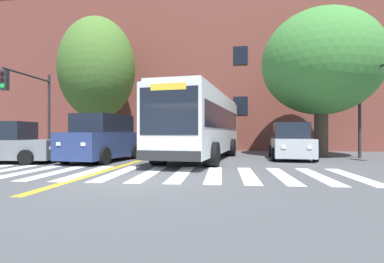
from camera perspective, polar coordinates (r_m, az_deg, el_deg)
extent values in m
plane|color=#4C4C4F|center=(8.72, -10.72, -9.37)|extent=(120.00, 120.00, 0.00)
cube|color=white|center=(12.14, -28.84, -6.73)|extent=(0.66, 3.99, 0.01)
cube|color=white|center=(11.56, -24.33, -7.07)|extent=(0.66, 3.99, 0.01)
cube|color=white|center=(11.05, -19.36, -7.39)|extent=(0.66, 3.99, 0.01)
cube|color=white|center=(10.63, -13.95, -7.68)|extent=(0.66, 3.99, 0.01)
cube|color=white|center=(10.32, -8.15, -7.92)|extent=(0.66, 3.99, 0.01)
cube|color=white|center=(10.11, -2.04, -8.08)|extent=(0.66, 3.99, 0.01)
cube|color=white|center=(10.02, 4.25, -8.15)|extent=(0.66, 3.99, 0.01)
cube|color=white|center=(10.05, 10.58, -8.12)|extent=(0.66, 3.99, 0.01)
cube|color=white|center=(10.20, 16.80, -8.00)|extent=(0.66, 3.99, 0.01)
cube|color=white|center=(10.46, 22.77, -7.80)|extent=(0.66, 3.99, 0.01)
cube|color=white|center=(10.83, 28.38, -7.53)|extent=(0.66, 3.99, 0.01)
cube|color=gold|center=(24.32, -3.05, -3.47)|extent=(0.12, 36.00, 0.01)
cube|color=gold|center=(24.28, -2.68, -3.47)|extent=(0.12, 36.00, 0.01)
cube|color=white|center=(15.65, 1.97, 1.35)|extent=(3.62, 10.86, 2.83)
cube|color=black|center=(15.43, 6.37, 2.42)|extent=(1.16, 9.74, 1.02)
cube|color=black|center=(15.97, -2.27, 2.33)|extent=(1.16, 9.74, 1.02)
cube|color=black|center=(10.53, -4.55, 3.95)|extent=(2.15, 0.28, 1.70)
cube|color=yellow|center=(10.63, -4.56, 8.53)|extent=(1.32, 0.18, 0.24)
cube|color=#232326|center=(10.51, -4.60, -4.65)|extent=(2.35, 0.37, 0.36)
cube|color=silver|center=(15.76, 1.97, 6.80)|extent=(3.43, 10.42, 0.16)
cylinder|color=black|center=(12.20, 3.75, -4.35)|extent=(0.67, 1.07, 1.01)
cylinder|color=black|center=(12.84, -6.35, -4.15)|extent=(0.67, 1.07, 1.01)
cylinder|color=black|center=(17.82, 7.30, -3.04)|extent=(0.67, 1.07, 1.01)
cylinder|color=black|center=(18.26, 0.15, -2.97)|extent=(0.67, 1.07, 1.01)
cube|color=navy|center=(15.11, -16.59, -2.42)|extent=(2.46, 5.01, 1.19)
cube|color=black|center=(15.14, -16.49, 1.45)|extent=(2.06, 3.17, 0.85)
cube|color=white|center=(12.75, -20.03, -2.29)|extent=(0.20, 0.06, 0.14)
cube|color=white|center=(13.44, -24.10, -2.18)|extent=(0.20, 0.06, 0.14)
cylinder|color=black|center=(13.34, -16.29, -4.53)|extent=(0.30, 0.78, 0.76)
cylinder|color=black|center=(14.45, -23.04, -4.19)|extent=(0.30, 0.78, 0.76)
cylinder|color=black|center=(15.98, -10.76, -3.82)|extent=(0.30, 0.78, 0.76)
cylinder|color=black|center=(16.92, -16.83, -3.61)|extent=(0.30, 0.78, 0.76)
cube|color=#B7BABF|center=(16.46, 18.35, -2.84)|extent=(2.14, 4.32, 0.89)
cube|color=black|center=(16.57, 18.30, 0.16)|extent=(1.81, 2.12, 0.83)
cube|color=white|center=(14.43, 21.51, -2.85)|extent=(0.20, 0.05, 0.14)
cube|color=white|center=(14.29, 17.06, -2.88)|extent=(0.20, 0.05, 0.14)
cylinder|color=black|center=(15.33, 22.47, -4.15)|extent=(0.26, 0.67, 0.66)
cylinder|color=black|center=(15.10, 15.28, -4.22)|extent=(0.26, 0.67, 0.66)
cylinder|color=black|center=(17.89, 20.94, -3.58)|extent=(0.26, 0.67, 0.66)
cylinder|color=black|center=(17.70, 14.79, -3.62)|extent=(0.26, 0.67, 0.66)
cube|color=black|center=(23.69, 4.34, -2.08)|extent=(2.27, 4.50, 0.86)
cube|color=black|center=(23.80, 4.33, -0.04)|extent=(1.87, 2.24, 0.84)
cube|color=white|center=(21.52, 5.99, -2.04)|extent=(0.20, 0.06, 0.14)
cube|color=white|center=(21.48, 3.02, -2.05)|extent=(0.20, 0.06, 0.14)
cylinder|color=black|center=(22.40, 6.87, -2.91)|extent=(0.28, 0.68, 0.66)
cylinder|color=black|center=(22.34, 1.99, -2.92)|extent=(0.28, 0.68, 0.66)
cylinder|color=black|center=(25.09, 6.42, -2.62)|extent=(0.28, 0.68, 0.66)
cylinder|color=black|center=(25.03, 2.07, -2.62)|extent=(0.28, 0.68, 0.66)
cube|color=slate|center=(16.15, -31.66, -2.90)|extent=(4.76, 2.27, 0.88)
cube|color=black|center=(16.21, -32.06, 0.13)|extent=(2.36, 1.85, 0.83)
cube|color=white|center=(15.46, -23.37, -2.71)|extent=(0.06, 0.20, 0.14)
cube|color=white|center=(14.49, -25.25, -2.88)|extent=(0.06, 0.20, 0.14)
cylinder|color=black|center=(16.23, -25.63, -3.92)|extent=(0.68, 0.28, 0.66)
cylinder|color=black|center=(14.62, -29.08, -4.33)|extent=(0.68, 0.28, 0.66)
cylinder|color=#28282D|center=(18.85, 29.31, 3.04)|extent=(0.16, 0.16, 4.89)
cylinder|color=#28282D|center=(17.52, 31.81, 10.34)|extent=(0.35, 3.57, 0.11)
cylinder|color=#28282D|center=(20.98, -25.58, 2.92)|extent=(0.16, 0.16, 5.05)
cylinder|color=#28282D|center=(19.50, -28.70, 9.35)|extent=(0.31, 4.08, 0.11)
cube|color=#28282D|center=(17.90, -32.13, 8.27)|extent=(0.35, 0.30, 1.00)
cylinder|color=black|center=(17.82, -32.42, 9.28)|extent=(0.22, 0.04, 0.22)
cylinder|color=black|center=(17.78, -32.43, 8.33)|extent=(0.22, 0.04, 0.22)
cylinder|color=green|center=(17.74, -32.43, 7.37)|extent=(0.22, 0.04, 0.22)
cylinder|color=#28282D|center=(19.51, 0.55, 2.86)|extent=(0.16, 0.16, 4.86)
cylinder|color=#28282D|center=(18.03, 0.20, 9.59)|extent=(0.35, 3.44, 0.11)
cube|color=yellow|center=(16.39, -0.20, 8.45)|extent=(0.36, 0.30, 1.00)
cylinder|color=black|center=(16.29, -0.24, 9.57)|extent=(0.22, 0.05, 0.22)
cylinder|color=black|center=(16.24, -0.24, 8.53)|extent=(0.22, 0.05, 0.22)
cylinder|color=green|center=(16.20, -0.24, 7.48)|extent=(0.22, 0.05, 0.22)
cylinder|color=#4C3D2D|center=(18.74, 23.38, -0.05)|extent=(0.76, 0.76, 2.87)
ellipsoid|color=#428438|center=(19.17, 23.37, 11.95)|extent=(7.22, 7.51, 6.00)
cylinder|color=brown|center=(21.95, -17.63, -0.06)|extent=(0.66, 0.66, 2.88)
ellipsoid|color=#4C752D|center=(22.40, -17.62, 11.38)|extent=(7.58, 7.86, 7.07)
cube|color=brown|center=(28.45, -2.30, 11.01)|extent=(41.34, 8.24, 13.84)
cube|color=black|center=(25.68, -16.26, 4.44)|extent=(1.10, 0.06, 1.40)
cube|color=black|center=(23.39, 9.24, 4.89)|extent=(1.10, 0.06, 1.40)
cube|color=black|center=(26.28, -16.25, 12.89)|extent=(1.10, 0.06, 1.40)
cube|color=black|center=(24.04, 9.23, 14.13)|extent=(1.10, 0.06, 1.40)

